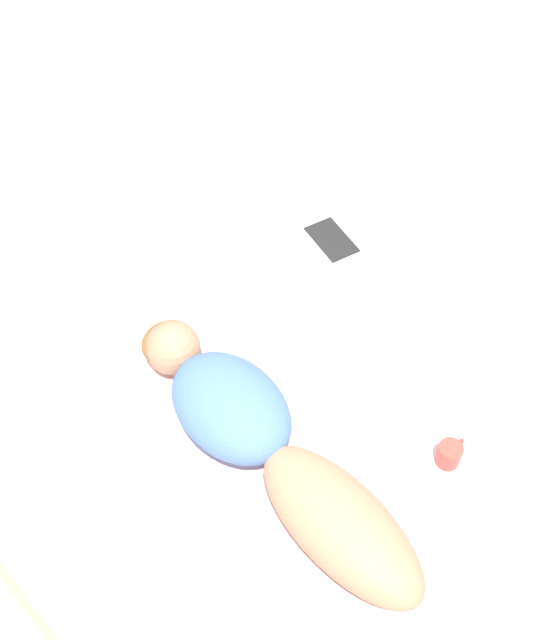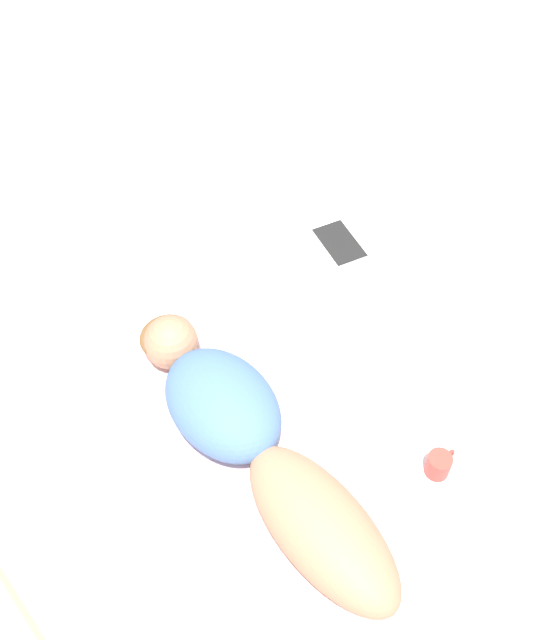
# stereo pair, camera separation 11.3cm
# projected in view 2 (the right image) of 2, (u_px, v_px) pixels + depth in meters

# --- Properties ---
(ground_plane) EXTENTS (12.00, 12.00, 0.00)m
(ground_plane) POSITION_uv_depth(u_px,v_px,m) (286.00, 489.00, 2.80)
(ground_plane) COLOR #B7A88E
(bed) EXTENTS (1.93, 2.21, 0.49)m
(bed) POSITION_uv_depth(u_px,v_px,m) (287.00, 458.00, 2.62)
(bed) COLOR tan
(bed) RESTS_ON ground_plane
(person) EXTENTS (0.35, 1.23, 0.20)m
(person) POSITION_uv_depth(u_px,v_px,m) (252.00, 440.00, 2.27)
(person) COLOR #A37556
(person) RESTS_ON bed
(open_magazine) EXTENTS (0.47, 0.40, 0.01)m
(open_magazine) POSITION_uv_depth(u_px,v_px,m) (318.00, 251.00, 2.90)
(open_magazine) COLOR silver
(open_magazine) RESTS_ON bed
(coffee_mug) EXTENTS (0.11, 0.08, 0.08)m
(coffee_mug) POSITION_uv_depth(u_px,v_px,m) (439.00, 464.00, 2.28)
(coffee_mug) COLOR #993D33
(coffee_mug) RESTS_ON bed
(pillow) EXTENTS (0.55, 0.35, 0.10)m
(pillow) POSITION_uv_depth(u_px,v_px,m) (122.00, 271.00, 2.76)
(pillow) COLOR beige
(pillow) RESTS_ON bed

